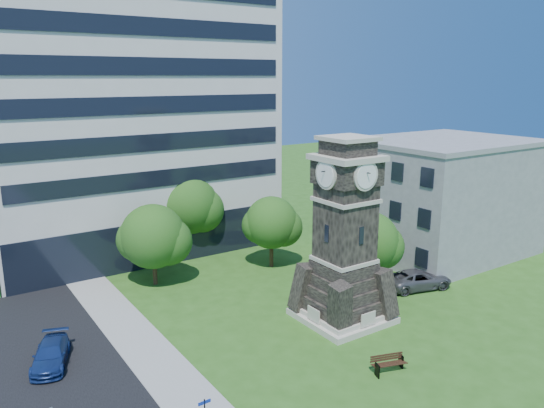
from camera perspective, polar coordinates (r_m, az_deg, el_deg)
ground at (r=33.62m, az=5.88°, el=-14.59°), size 160.00×160.00×0.00m
sidewalk at (r=33.26m, az=-13.22°, el=-15.18°), size 3.00×70.00×0.06m
clock_tower at (r=34.78m, az=7.81°, el=-4.21°), size 5.40×5.40×12.22m
office_tall at (r=51.06m, az=-15.89°, el=11.25°), size 26.20×15.11×28.60m
office_low at (r=50.83m, az=17.71°, el=0.84°), size 15.20×12.20×10.40m
car_street_north at (r=33.32m, az=-22.70°, el=-14.70°), size 3.15×4.64×1.25m
car_east_lot at (r=42.44m, az=15.44°, el=-7.80°), size 5.66×3.68×1.45m
park_bench at (r=31.02m, az=12.42°, el=-16.32°), size 1.94×0.52×1.00m
tree_nw at (r=41.72m, az=-12.58°, el=-3.61°), size 5.50×5.00×6.40m
tree_nc at (r=47.83m, az=-9.02°, el=-0.25°), size 6.03×5.48×7.48m
tree_ne at (r=44.54m, az=-0.00°, el=-2.19°), size 4.88×4.44×6.11m
tree_east at (r=40.50m, az=10.40°, el=-4.20°), size 5.04×4.58×6.07m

